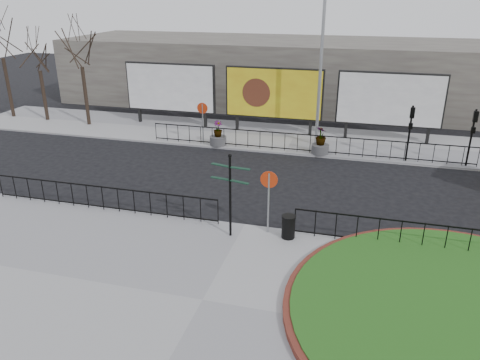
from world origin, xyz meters
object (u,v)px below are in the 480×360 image
(litter_bin, at_px, (288,227))
(planter_a, at_px, (218,137))
(billboard_mid, at_px, (274,94))
(planter_b, at_px, (320,143))
(lamp_post, at_px, (321,64))
(fingerpost_sign, at_px, (230,187))

(litter_bin, relative_size, planter_a, 0.61)
(billboard_mid, height_order, litter_bin, billboard_mid)
(billboard_mid, distance_m, planter_a, 4.83)
(planter_a, distance_m, planter_b, 5.99)
(planter_b, bearing_deg, lamp_post, 104.24)
(planter_a, bearing_deg, planter_b, 0.00)
(billboard_mid, distance_m, lamp_post, 4.23)
(litter_bin, bearing_deg, fingerpost_sign, -169.28)
(lamp_post, distance_m, fingerpost_sign, 12.44)
(lamp_post, bearing_deg, planter_b, -75.76)
(litter_bin, relative_size, planter_b, 0.57)
(fingerpost_sign, xyz_separation_m, planter_b, (2.21, 10.40, -1.37))
(fingerpost_sign, bearing_deg, planter_a, 124.23)
(billboard_mid, bearing_deg, planter_a, -125.84)
(litter_bin, bearing_deg, billboard_mid, 103.70)
(litter_bin, bearing_deg, planter_a, 120.49)
(lamp_post, xyz_separation_m, fingerpost_sign, (-1.80, -12.00, -2.76))
(planter_b, bearing_deg, fingerpost_sign, -101.99)
(billboard_mid, relative_size, litter_bin, 7.02)
(billboard_mid, relative_size, lamp_post, 0.67)
(lamp_post, bearing_deg, planter_a, -164.02)
(billboard_mid, distance_m, fingerpost_sign, 14.03)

